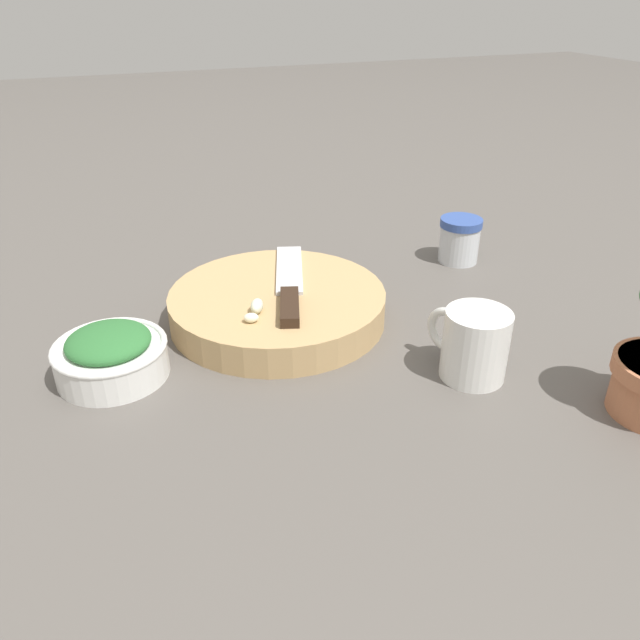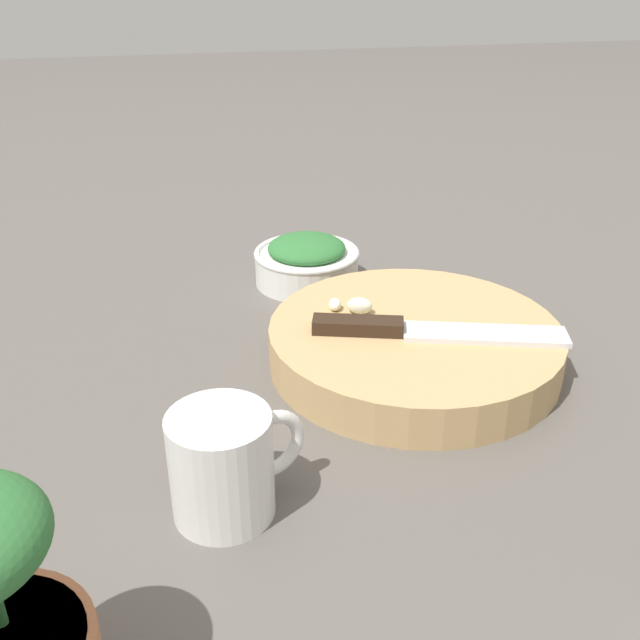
# 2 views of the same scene
# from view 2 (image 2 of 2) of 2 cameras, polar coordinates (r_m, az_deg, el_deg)

# --- Properties ---
(ground_plane) EXTENTS (5.00, 5.00, 0.00)m
(ground_plane) POSITION_cam_2_polar(r_m,az_deg,el_deg) (0.64, -1.06, -5.91)
(ground_plane) COLOR #56514C
(cutting_board) EXTENTS (0.27, 0.27, 0.04)m
(cutting_board) POSITION_cam_2_polar(r_m,az_deg,el_deg) (0.68, 7.51, -1.97)
(cutting_board) COLOR tan
(cutting_board) RESTS_ON ground_plane
(chef_knife) EXTENTS (0.10, 0.23, 0.01)m
(chef_knife) POSITION_cam_2_polar(r_m,az_deg,el_deg) (0.65, 8.23, -0.80)
(chef_knife) COLOR black
(chef_knife) RESTS_ON cutting_board
(garlic_cloves) EXTENTS (0.07, 0.05, 0.02)m
(garlic_cloves) POSITION_cam_2_polar(r_m,az_deg,el_deg) (0.68, 2.52, 0.91)
(garlic_cloves) COLOR silver
(garlic_cloves) RESTS_ON cutting_board
(herb_bowl) EXTENTS (0.12, 0.12, 0.06)m
(herb_bowl) POSITION_cam_2_polar(r_m,az_deg,el_deg) (0.84, -1.06, 4.75)
(herb_bowl) COLOR silver
(herb_bowl) RESTS_ON ground_plane
(coffee_mug) EXTENTS (0.07, 0.10, 0.08)m
(coffee_mug) POSITION_cam_2_polar(r_m,az_deg,el_deg) (0.50, -7.61, -11.36)
(coffee_mug) COLOR silver
(coffee_mug) RESTS_ON ground_plane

